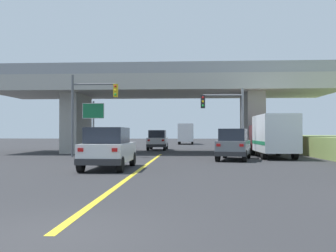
% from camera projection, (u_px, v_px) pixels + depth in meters
% --- Properties ---
extents(ground, '(160.00, 160.00, 0.00)m').
position_uv_depth(ground, '(163.00, 153.00, 34.24)').
color(ground, '#2B2B2D').
extents(overpass_bridge, '(29.36, 8.33, 7.36)m').
position_uv_depth(overpass_bridge, '(163.00, 94.00, 34.33)').
color(overpass_bridge, '#A8A59E').
rests_on(overpass_bridge, ground).
extents(lane_divider_stripe, '(0.20, 24.94, 0.01)m').
position_uv_depth(lane_divider_stripe, '(141.00, 168.00, 19.03)').
color(lane_divider_stripe, yellow).
rests_on(lane_divider_stripe, ground).
extents(suv_lead, '(2.04, 4.76, 2.02)m').
position_uv_depth(suv_lead, '(109.00, 148.00, 18.81)').
color(suv_lead, silver).
rests_on(suv_lead, ground).
extents(suv_crossing, '(2.79, 5.01, 2.02)m').
position_uv_depth(suv_crossing, '(234.00, 144.00, 24.96)').
color(suv_crossing, slate).
rests_on(suv_crossing, ground).
extents(box_truck, '(2.33, 7.04, 2.99)m').
position_uv_depth(box_truck, '(273.00, 135.00, 27.31)').
color(box_truck, red).
rests_on(box_truck, ground).
extents(sedan_oncoming, '(1.90, 4.31, 2.02)m').
position_uv_depth(sedan_oncoming, '(158.00, 140.00, 39.38)').
color(sedan_oncoming, silver).
rests_on(sedan_oncoming, ground).
extents(traffic_signal_nearside, '(3.14, 0.36, 5.04)m').
position_uv_depth(traffic_signal_nearside, '(227.00, 112.00, 28.22)').
color(traffic_signal_nearside, slate).
rests_on(traffic_signal_nearside, ground).
extents(traffic_signal_farside, '(3.46, 0.36, 6.02)m').
position_uv_depth(traffic_signal_farside, '(87.00, 104.00, 28.24)').
color(traffic_signal_farside, '#56595E').
rests_on(traffic_signal_farside, ground).
extents(highway_sign, '(1.79, 0.17, 4.33)m').
position_uv_depth(highway_sign, '(93.00, 115.00, 31.37)').
color(highway_sign, slate).
rests_on(highway_sign, ground).
extents(semi_truck_distant, '(2.33, 6.75, 3.12)m').
position_uv_depth(semi_truck_distant, '(186.00, 134.00, 59.49)').
color(semi_truck_distant, silver).
rests_on(semi_truck_distant, ground).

